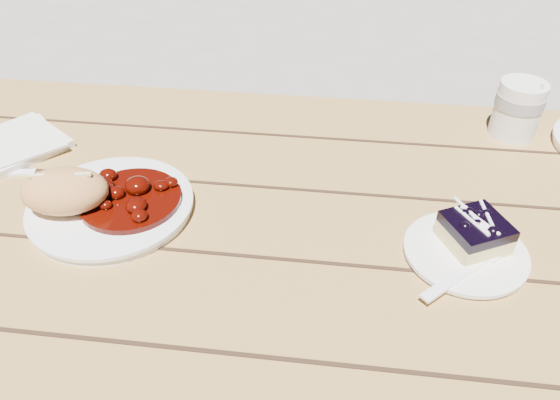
# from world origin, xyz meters

# --- Properties ---
(picnic_table) EXTENTS (2.00, 1.55, 0.75)m
(picnic_table) POSITION_xyz_m (0.00, -0.00, 0.59)
(picnic_table) COLOR olive
(picnic_table) RESTS_ON ground
(main_plate) EXTENTS (0.24, 0.24, 0.02)m
(main_plate) POSITION_xyz_m (-0.21, -0.01, 0.76)
(main_plate) COLOR white
(main_plate) RESTS_ON picnic_table
(goulash_stew) EXTENTS (0.15, 0.15, 0.04)m
(goulash_stew) POSITION_xyz_m (-0.18, -0.00, 0.79)
(goulash_stew) COLOR #3D0702
(goulash_stew) RESTS_ON main_plate
(bread_roll) EXTENTS (0.14, 0.10, 0.06)m
(bread_roll) POSITION_xyz_m (-0.26, -0.03, 0.80)
(bread_roll) COLOR tan
(bread_roll) RESTS_ON main_plate
(dessert_plate) EXTENTS (0.16, 0.16, 0.01)m
(dessert_plate) POSITION_xyz_m (0.31, -0.04, 0.76)
(dessert_plate) COLOR white
(dessert_plate) RESTS_ON picnic_table
(blueberry_cake) EXTENTS (0.10, 0.10, 0.04)m
(blueberry_cake) POSITION_xyz_m (0.32, -0.03, 0.78)
(blueberry_cake) COLOR #EBD580
(blueberry_cake) RESTS_ON dessert_plate
(fork_dessert) EXTENTS (0.13, 0.13, 0.00)m
(fork_dessert) POSITION_xyz_m (0.29, -0.10, 0.76)
(fork_dessert) COLOR white
(fork_dessert) RESTS_ON dessert_plate
(coffee_cup) EXTENTS (0.08, 0.08, 0.10)m
(coffee_cup) POSITION_xyz_m (0.44, 0.30, 0.80)
(coffee_cup) COLOR white
(coffee_cup) RESTS_ON picnic_table
(napkin_stack) EXTENTS (0.21, 0.21, 0.01)m
(napkin_stack) POSITION_xyz_m (-0.44, 0.14, 0.76)
(napkin_stack) COLOR white
(napkin_stack) RESTS_ON picnic_table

